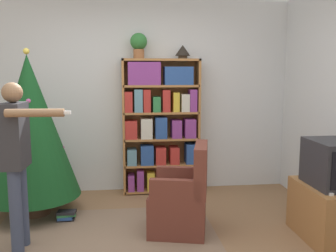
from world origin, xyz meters
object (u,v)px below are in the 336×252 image
object	(u,v)px
armchair	(182,201)
christmas_tree	(30,127)
television	(332,163)
standing_person	(17,153)
table_lamp	(183,51)
bookshelf	(161,124)
potted_plant	(139,44)

from	to	relation	value
armchair	christmas_tree	bearing A→B (deg)	-99.22
television	standing_person	xyz separation A→B (m)	(-2.94, 0.12, 0.15)
christmas_tree	armchair	xyz separation A→B (m)	(1.63, -0.68, -0.69)
television	table_lamp	bearing A→B (deg)	125.99
christmas_tree	armchair	world-z (taller)	christmas_tree
television	standing_person	world-z (taller)	standing_person
armchair	television	bearing A→B (deg)	89.90
armchair	table_lamp	bearing A→B (deg)	-175.27
bookshelf	table_lamp	bearing A→B (deg)	1.22
christmas_tree	standing_person	bearing A→B (deg)	-83.99
bookshelf	television	size ratio (longest dim) A/B	3.32
bookshelf	christmas_tree	bearing A→B (deg)	-157.30
armchair	potted_plant	size ratio (longest dim) A/B	2.80
table_lamp	television	bearing A→B (deg)	-54.01
television	christmas_tree	world-z (taller)	christmas_tree
bookshelf	television	distance (m)	2.24
standing_person	christmas_tree	bearing A→B (deg)	-171.76
bookshelf	armchair	world-z (taller)	bookshelf
bookshelf	christmas_tree	xyz separation A→B (m)	(-1.53, -0.64, 0.07)
bookshelf	table_lamp	world-z (taller)	table_lamp
armchair	potted_plant	world-z (taller)	potted_plant
television	armchair	size ratio (longest dim) A/B	0.59
bookshelf	television	bearing A→B (deg)	-47.79
television	standing_person	distance (m)	2.94
bookshelf	standing_person	world-z (taller)	bookshelf
standing_person	table_lamp	size ratio (longest dim) A/B	7.72
christmas_tree	table_lamp	distance (m)	2.13
christmas_tree	standing_person	distance (m)	0.91
bookshelf	standing_person	bearing A→B (deg)	-133.15
table_lamp	potted_plant	bearing A→B (deg)	180.00
television	standing_person	size ratio (longest dim) A/B	0.35
armchair	table_lamp	xyz separation A→B (m)	(0.20, 1.32, 1.58)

